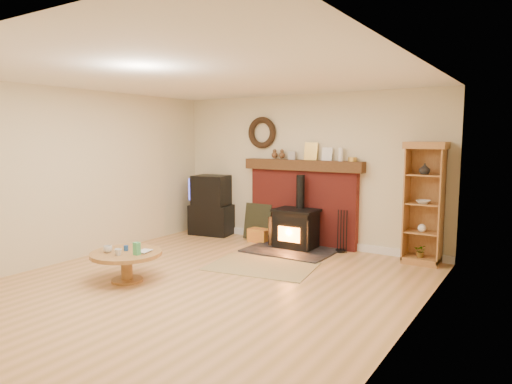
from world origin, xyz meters
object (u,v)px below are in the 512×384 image
Objects in this scene: wood_stove at (295,230)px; coffee_table at (126,257)px; tv_unit at (212,206)px; curio_cabinet at (424,203)px.

coffee_table is at bearing -111.07° from wood_stove.
wood_stove is 1.23× the size of tv_unit.
tv_unit is at bearing 174.08° from wood_stove.
wood_stove is 2.90m from coffee_table.
wood_stove is 2.09m from curio_cabinet.
curio_cabinet reaches higher than coffee_table.
coffee_table is at bearing -73.15° from tv_unit.
curio_cabinet is at bearing 44.57° from coffee_table.
coffee_table is (-3.03, -2.99, -0.59)m from curio_cabinet.
tv_unit is 3.93m from curio_cabinet.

